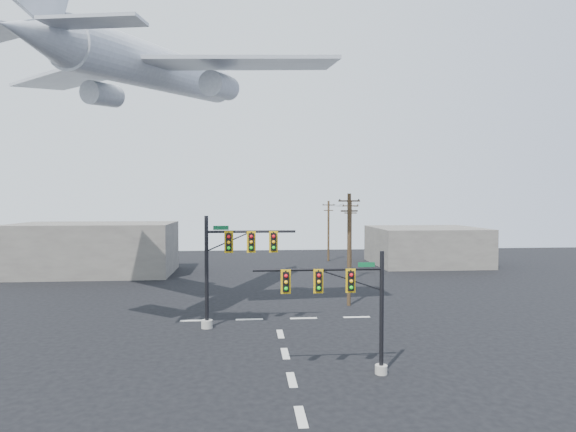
{
  "coord_description": "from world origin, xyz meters",
  "views": [
    {
      "loc": [
        -2.16,
        -23.04,
        8.82
      ],
      "look_at": [
        0.25,
        5.0,
        7.83
      ],
      "focal_mm": 30.0,
      "sensor_mm": 36.0,
      "label": 1
    }
  ],
  "objects": [
    {
      "name": "utility_pole_c",
      "position": [
        9.41,
        44.48,
        4.5
      ],
      "size": [
        1.76,
        0.29,
        8.59
      ],
      "rotation": [
        0.0,
        0.0,
        0.09
      ],
      "color": "#402F1B",
      "rests_on": "ground"
    },
    {
      "name": "airliner",
      "position": [
        -8.63,
        14.44,
        18.58
      ],
      "size": [
        25.98,
        28.28,
        7.62
      ],
      "rotation": [
        0.0,
        -0.1,
        1.2
      ],
      "color": "silver"
    },
    {
      "name": "building_right",
      "position": [
        22.0,
        40.0,
        2.5
      ],
      "size": [
        14.0,
        12.0,
        5.0
      ],
      "primitive_type": "cube",
      "color": "slate",
      "rests_on": "ground"
    },
    {
      "name": "utility_pole_a",
      "position": [
        6.25,
        15.97,
        4.86
      ],
      "size": [
        1.86,
        0.38,
        9.29
      ],
      "rotation": [
        0.0,
        0.0,
        0.14
      ],
      "color": "#402F1B",
      "rests_on": "ground"
    },
    {
      "name": "utility_pole_b",
      "position": [
        9.09,
        28.46,
        4.54
      ],
      "size": [
        1.76,
        0.29,
        8.68
      ],
      "rotation": [
        0.0,
        0.0,
        0.01
      ],
      "color": "#402F1B",
      "rests_on": "ground"
    },
    {
      "name": "lane_markings",
      "position": [
        0.0,
        5.33,
        0.01
      ],
      "size": [
        14.0,
        21.2,
        0.01
      ],
      "color": "beige",
      "rests_on": "ground"
    },
    {
      "name": "ground",
      "position": [
        0.0,
        0.0,
        0.0
      ],
      "size": [
        120.0,
        120.0,
        0.0
      ],
      "primitive_type": "plane",
      "color": "black",
      "rests_on": "ground"
    },
    {
      "name": "signal_mast_far",
      "position": [
        -3.4,
        9.84,
        4.31
      ],
      "size": [
        6.47,
        0.85,
        7.7
      ],
      "color": "#9B978D",
      "rests_on": "ground"
    },
    {
      "name": "power_lines",
      "position": [
        8.55,
        30.14,
        8.15
      ],
      "size": [
        4.8,
        28.51,
        0.36
      ],
      "color": "black"
    },
    {
      "name": "signal_mast_near",
      "position": [
        2.93,
        0.37,
        3.55
      ],
      "size": [
        6.77,
        0.68,
        6.22
      ],
      "color": "#9B978D",
      "rests_on": "ground"
    },
    {
      "name": "building_left",
      "position": [
        -20.0,
        35.0,
        3.0
      ],
      "size": [
        18.0,
        10.0,
        6.0
      ],
      "primitive_type": "cube",
      "color": "slate",
      "rests_on": "ground"
    }
  ]
}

